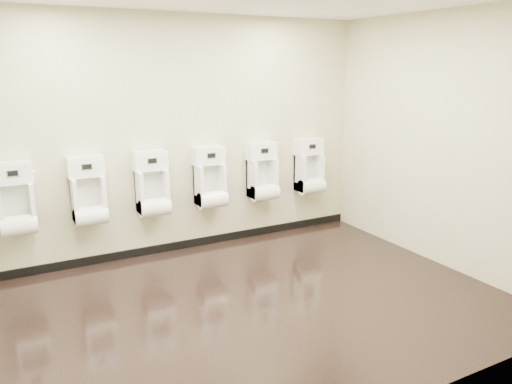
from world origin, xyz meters
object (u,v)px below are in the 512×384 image
urinal_5 (309,170)px  urinal_2 (152,189)px  urinal_4 (263,176)px  urinal_1 (88,196)px  urinal_0 (16,204)px  urinal_3 (210,182)px

urinal_5 → urinal_2: bearing=180.0°
urinal_5 → urinal_4: bearing=180.0°
urinal_4 → urinal_1: bearing=180.0°
urinal_0 → urinal_4: size_ratio=1.00×
urinal_0 → urinal_1: 0.71m
urinal_2 → urinal_4: same height
urinal_3 → urinal_2: bearing=180.0°
urinal_3 → urinal_4: (0.73, 0.00, 0.00)m
urinal_2 → urinal_3: (0.72, 0.00, 0.00)m
urinal_3 → urinal_5: same height
urinal_0 → urinal_2: (1.42, 0.00, 0.00)m
urinal_3 → urinal_4: same height
urinal_1 → urinal_4: same height
urinal_0 → urinal_1: size_ratio=1.00×
urinal_1 → urinal_3: same height
urinal_4 → urinal_2: bearing=180.0°
urinal_1 → urinal_5: size_ratio=1.00×
urinal_0 → urinal_4: same height
urinal_1 → urinal_5: 2.89m
urinal_2 → urinal_3: 0.72m
urinal_5 → urinal_3: bearing=180.0°
urinal_2 → urinal_5: same height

